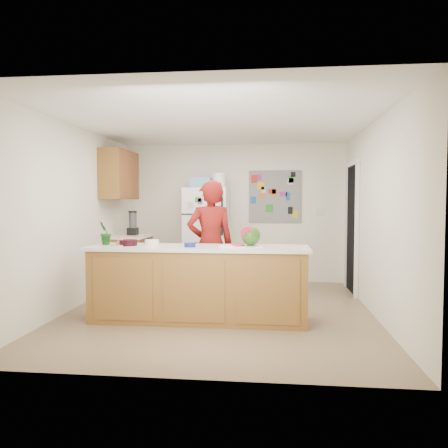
# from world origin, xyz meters

# --- Properties ---
(floor) EXTENTS (4.00, 4.50, 0.02)m
(floor) POSITION_xyz_m (0.00, 0.00, -0.01)
(floor) COLOR brown
(floor) RESTS_ON ground
(wall_back) EXTENTS (4.00, 0.02, 2.50)m
(wall_back) POSITION_xyz_m (0.00, 2.26, 1.25)
(wall_back) COLOR beige
(wall_back) RESTS_ON ground
(wall_left) EXTENTS (0.02, 4.50, 2.50)m
(wall_left) POSITION_xyz_m (-2.01, 0.00, 1.25)
(wall_left) COLOR beige
(wall_left) RESTS_ON ground
(wall_right) EXTENTS (0.02, 4.50, 2.50)m
(wall_right) POSITION_xyz_m (2.01, 0.00, 1.25)
(wall_right) COLOR beige
(wall_right) RESTS_ON ground
(ceiling) EXTENTS (4.00, 4.50, 0.02)m
(ceiling) POSITION_xyz_m (0.00, 0.00, 2.51)
(ceiling) COLOR white
(ceiling) RESTS_ON wall_back
(doorway) EXTENTS (0.03, 0.85, 2.04)m
(doorway) POSITION_xyz_m (1.99, 1.45, 1.02)
(doorway) COLOR black
(doorway) RESTS_ON ground
(peninsula_base) EXTENTS (2.60, 0.62, 0.88)m
(peninsula_base) POSITION_xyz_m (-0.20, -0.50, 0.44)
(peninsula_base) COLOR brown
(peninsula_base) RESTS_ON floor
(peninsula_top) EXTENTS (2.68, 0.70, 0.04)m
(peninsula_top) POSITION_xyz_m (-0.20, -0.50, 0.90)
(peninsula_top) COLOR silver
(peninsula_top) RESTS_ON peninsula_base
(side_counter_base) EXTENTS (0.60, 0.80, 0.86)m
(side_counter_base) POSITION_xyz_m (-1.69, 1.35, 0.43)
(side_counter_base) COLOR brown
(side_counter_base) RESTS_ON floor
(side_counter_top) EXTENTS (0.64, 0.84, 0.04)m
(side_counter_top) POSITION_xyz_m (-1.69, 1.35, 0.88)
(side_counter_top) COLOR silver
(side_counter_top) RESTS_ON side_counter_base
(upper_cabinets) EXTENTS (0.35, 1.00, 0.80)m
(upper_cabinets) POSITION_xyz_m (-1.82, 1.30, 1.90)
(upper_cabinets) COLOR brown
(upper_cabinets) RESTS_ON wall_left
(refrigerator) EXTENTS (0.75, 0.70, 1.70)m
(refrigerator) POSITION_xyz_m (-0.45, 1.88, 0.85)
(refrigerator) COLOR silver
(refrigerator) RESTS_ON floor
(fridge_top_bin) EXTENTS (0.35, 0.28, 0.18)m
(fridge_top_bin) POSITION_xyz_m (-0.55, 1.88, 1.79)
(fridge_top_bin) COLOR #5999B2
(fridge_top_bin) RESTS_ON refrigerator
(photo_collage) EXTENTS (0.95, 0.01, 0.95)m
(photo_collage) POSITION_xyz_m (0.75, 2.24, 1.55)
(photo_collage) COLOR slate
(photo_collage) RESTS_ON wall_back
(person) EXTENTS (0.73, 0.59, 1.75)m
(person) POSITION_xyz_m (-0.13, 0.09, 0.87)
(person) COLOR #65100C
(person) RESTS_ON floor
(blender_appliance) EXTENTS (0.13, 0.13, 0.38)m
(blender_appliance) POSITION_xyz_m (-1.64, 1.41, 1.09)
(blender_appliance) COLOR black
(blender_appliance) RESTS_ON side_counter_top
(cutting_board) EXTENTS (0.43, 0.37, 0.01)m
(cutting_board) POSITION_xyz_m (0.38, -0.47, 0.93)
(cutting_board) COLOR silver
(cutting_board) RESTS_ON peninsula_top
(watermelon) EXTENTS (0.23, 0.23, 0.23)m
(watermelon) POSITION_xyz_m (0.44, -0.45, 1.05)
(watermelon) COLOR #226017
(watermelon) RESTS_ON cutting_board
(watermelon_slice) EXTENTS (0.15, 0.15, 0.02)m
(watermelon_slice) POSITION_xyz_m (0.29, -0.52, 0.94)
(watermelon_slice) COLOR red
(watermelon_slice) RESTS_ON cutting_board
(cherry_bowl) EXTENTS (0.27, 0.27, 0.07)m
(cherry_bowl) POSITION_xyz_m (-1.07, -0.51, 0.96)
(cherry_bowl) COLOR black
(cherry_bowl) RESTS_ON peninsula_top
(white_bowl) EXTENTS (0.23, 0.23, 0.06)m
(white_bowl) POSITION_xyz_m (-0.82, -0.34, 0.95)
(white_bowl) COLOR white
(white_bowl) RESTS_ON peninsula_top
(cobalt_bowl) EXTENTS (0.19, 0.19, 0.05)m
(cobalt_bowl) POSITION_xyz_m (-0.28, -0.59, 0.95)
(cobalt_bowl) COLOR navy
(cobalt_bowl) RESTS_ON peninsula_top
(plate) EXTENTS (0.32, 0.32, 0.02)m
(plate) POSITION_xyz_m (-1.17, -0.49, 0.93)
(plate) COLOR #C0A990
(plate) RESTS_ON peninsula_top
(paper_towel) EXTENTS (0.21, 0.20, 0.02)m
(paper_towel) POSITION_xyz_m (0.18, -0.51, 0.93)
(paper_towel) COLOR white
(paper_towel) RESTS_ON peninsula_top
(keys) EXTENTS (0.09, 0.05, 0.01)m
(keys) POSITION_xyz_m (0.45, -0.62, 0.93)
(keys) COLOR gray
(keys) RESTS_ON peninsula_top
(potted_plant) EXTENTS (0.15, 0.18, 0.31)m
(potted_plant) POSITION_xyz_m (-1.39, -0.45, 1.07)
(potted_plant) COLOR #0F3C0F
(potted_plant) RESTS_ON peninsula_top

